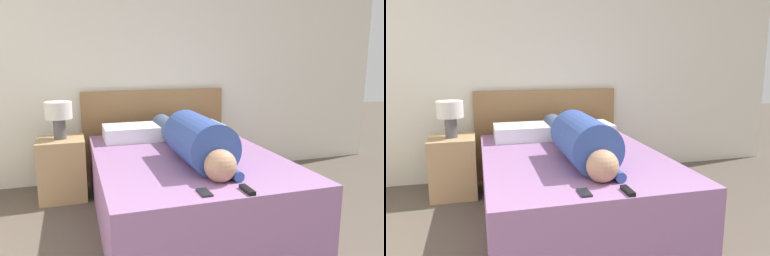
% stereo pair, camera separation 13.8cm
% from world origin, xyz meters
% --- Properties ---
extents(wall_back, '(5.53, 0.06, 2.60)m').
position_xyz_m(wall_back, '(0.00, 3.36, 1.30)').
color(wall_back, silver).
rests_on(wall_back, ground_plane).
extents(bed, '(1.42, 1.98, 0.53)m').
position_xyz_m(bed, '(-0.06, 2.14, 0.26)').
color(bed, '#936699').
rests_on(bed, ground_plane).
extents(headboard, '(1.54, 0.04, 0.95)m').
position_xyz_m(headboard, '(-0.06, 3.29, 0.48)').
color(headboard, olive).
rests_on(headboard, ground_plane).
extents(nightstand, '(0.42, 0.42, 0.57)m').
position_xyz_m(nightstand, '(-1.04, 2.91, 0.28)').
color(nightstand, tan).
rests_on(nightstand, ground_plane).
extents(table_lamp, '(0.24, 0.24, 0.34)m').
position_xyz_m(table_lamp, '(-1.04, 2.91, 0.80)').
color(table_lamp, '#4C4C51').
rests_on(table_lamp, nightstand).
extents(person_lying, '(0.36, 1.72, 0.36)m').
position_xyz_m(person_lying, '(-0.05, 2.04, 0.68)').
color(person_lying, tan).
rests_on(person_lying, bed).
extents(pillow_near_headboard, '(0.56, 0.40, 0.14)m').
position_xyz_m(pillow_near_headboard, '(-0.37, 2.85, 0.60)').
color(pillow_near_headboard, white).
rests_on(pillow_near_headboard, bed).
extents(pillow_second, '(0.53, 0.40, 0.12)m').
position_xyz_m(pillow_second, '(0.24, 2.85, 0.59)').
color(pillow_second, white).
rests_on(pillow_second, bed).
extents(tv_remote, '(0.04, 0.15, 0.02)m').
position_xyz_m(tv_remote, '(0.03, 1.24, 0.54)').
color(tv_remote, black).
rests_on(tv_remote, bed).
extents(cell_phone, '(0.06, 0.13, 0.01)m').
position_xyz_m(cell_phone, '(-0.21, 1.29, 0.53)').
color(cell_phone, black).
rests_on(cell_phone, bed).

